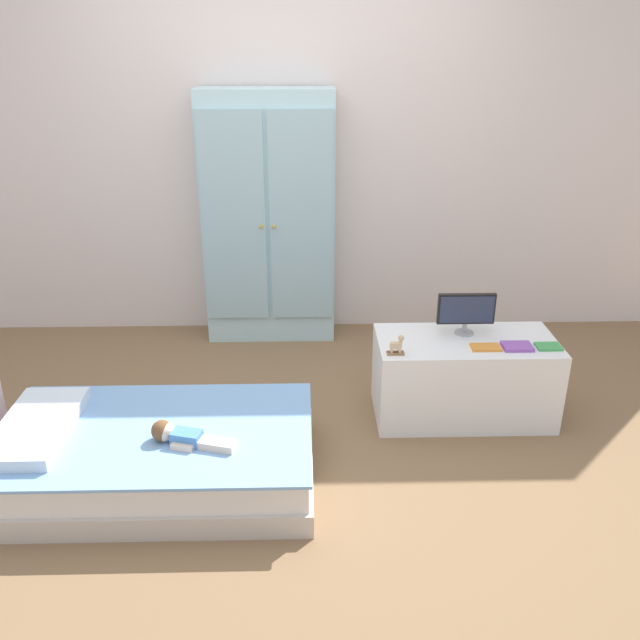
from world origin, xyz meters
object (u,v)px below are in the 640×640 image
object	(u,v)px
rocking_horse_toy	(397,346)
book_orange	(486,347)
doll	(177,435)
wardrobe	(269,220)
tv_monitor	(466,311)
tv_stand	(463,378)
book_purple	(517,346)
book_green	(548,346)
bed	(157,455)

from	to	relation	value
rocking_horse_toy	book_orange	bearing A→B (deg)	6.69
doll	book_orange	xyz separation A→B (m)	(1.49, 0.53, 0.16)
wardrobe	tv_monitor	world-z (taller)	wardrobe
doll	tv_stand	xyz separation A→B (m)	(1.42, 0.63, -0.07)
rocking_horse_toy	book_orange	world-z (taller)	rocking_horse_toy
wardrobe	book_orange	world-z (taller)	wardrobe
tv_monitor	book_purple	world-z (taller)	tv_monitor
doll	book_green	distance (m)	1.90
doll	wardrobe	bearing A→B (deg)	78.66
bed	doll	world-z (taller)	doll
book_orange	book_purple	xyz separation A→B (m)	(0.16, 0.00, 0.00)
book_orange	book_purple	distance (m)	0.16
book_orange	book_purple	world-z (taller)	book_purple
book_purple	book_green	xyz separation A→B (m)	(0.16, 0.00, -0.00)
bed	tv_stand	distance (m)	1.64
tv_monitor	book_orange	world-z (taller)	tv_monitor
doll	book_orange	world-z (taller)	book_orange
wardrobe	book_orange	size ratio (longest dim) A/B	10.85
wardrobe	book_green	xyz separation A→B (m)	(1.48, -1.18, -0.36)
book_orange	book_purple	size ratio (longest dim) A/B	1.00
book_green	tv_stand	bearing A→B (deg)	165.31
doll	book_green	xyz separation A→B (m)	(1.82, 0.53, 0.16)
bed	rocking_horse_toy	xyz separation A→B (m)	(1.16, 0.38, 0.37)
bed	book_green	bearing A→B (deg)	12.53
doll	rocking_horse_toy	distance (m)	1.15
book_green	bed	bearing A→B (deg)	-167.47
doll	tv_monitor	bearing A→B (deg)	26.46
tv_monitor	book_orange	size ratio (longest dim) A/B	2.03
book_orange	tv_stand	bearing A→B (deg)	124.37
doll	book_green	bearing A→B (deg)	16.16
tv_monitor	rocking_horse_toy	size ratio (longest dim) A/B	2.87
tv_monitor	book_purple	xyz separation A→B (m)	(0.23, -0.18, -0.12)
rocking_horse_toy	book_purple	bearing A→B (deg)	4.97
doll	book_purple	distance (m)	1.75
wardrobe	rocking_horse_toy	size ratio (longest dim) A/B	15.36
tv_monitor	tv_stand	bearing A→B (deg)	-90.52
rocking_horse_toy	book_orange	distance (m)	0.47
tv_stand	tv_monitor	size ratio (longest dim) A/B	3.10
bed	tv_stand	world-z (taller)	tv_stand
bed	book_orange	xyz separation A→B (m)	(1.62, 0.43, 0.33)
tv_stand	rocking_horse_toy	bearing A→B (deg)	-158.11
bed	book_purple	size ratio (longest dim) A/B	9.69
tv_monitor	rocking_horse_toy	bearing A→B (deg)	-149.04
wardrobe	rocking_horse_toy	distance (m)	1.45
bed	rocking_horse_toy	world-z (taller)	rocking_horse_toy
doll	book_purple	xyz separation A→B (m)	(1.66, 0.53, 0.16)
wardrobe	book_green	world-z (taller)	wardrobe
bed	rocking_horse_toy	bearing A→B (deg)	18.09
tv_monitor	rocking_horse_toy	distance (m)	0.47
bed	wardrobe	size ratio (longest dim) A/B	0.89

